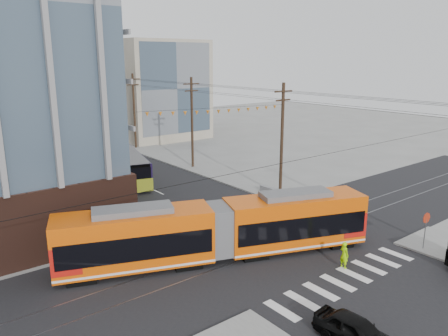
{
  "coord_description": "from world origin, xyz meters",
  "views": [
    {
      "loc": [
        -21.0,
        -17.38,
        13.2
      ],
      "look_at": [
        1.32,
        10.74,
        4.11
      ],
      "focal_mm": 35.0,
      "sensor_mm": 36.0,
      "label": 1
    }
  ],
  "objects": [
    {
      "name": "black_sedan",
      "position": [
        -4.91,
        -7.1,
        0.7
      ],
      "size": [
        2.03,
        4.26,
        1.41
      ],
      "primitive_type": "imported",
      "rotation": [
        0.0,
        0.0,
        0.09
      ],
      "color": "black",
      "rests_on": "ground"
    },
    {
      "name": "pedestrian",
      "position": [
        1.11,
        -1.97,
        0.89
      ],
      "size": [
        0.5,
        0.7,
        1.78
      ],
      "primitive_type": "imported",
      "rotation": [
        0.0,
        0.0,
        1.46
      ],
      "color": "#9FE903",
      "rests_on": "ground"
    },
    {
      "name": "jersey_barrier",
      "position": [
        8.3,
        11.52,
        0.37
      ],
      "size": [
        0.86,
        3.69,
        0.74
      ],
      "primitive_type": "cube",
      "rotation": [
        0.0,
        0.0,
        0.01
      ],
      "color": "slate",
      "rests_on": "ground"
    },
    {
      "name": "streetcar",
      "position": [
        -4.36,
        4.16,
        2.02
      ],
      "size": [
        20.63,
        10.36,
        4.04
      ],
      "primitive_type": null,
      "rotation": [
        0.0,
        0.0,
        -0.37
      ],
      "color": "#D24C05",
      "rests_on": "ground"
    },
    {
      "name": "parked_car_silver",
      "position": [
        -5.03,
        11.17,
        0.83
      ],
      "size": [
        3.19,
        5.32,
        1.66
      ],
      "primitive_type": "imported",
      "rotation": [
        0.0,
        0.0,
        2.83
      ],
      "color": "#A5ACB5",
      "rests_on": "ground"
    },
    {
      "name": "stop_sign",
      "position": [
        7.73,
        -3.82,
        1.31
      ],
      "size": [
        0.87,
        0.87,
        2.61
      ],
      "primitive_type": null,
      "rotation": [
        0.0,
        0.0,
        -0.1
      ],
      "color": "#9B230D",
      "rests_on": "ground"
    },
    {
      "name": "ground",
      "position": [
        0.0,
        0.0,
        0.0
      ],
      "size": [
        160.0,
        160.0,
        0.0
      ],
      "primitive_type": "plane",
      "color": "slate"
    },
    {
      "name": "parked_car_grey",
      "position": [
        -5.47,
        25.96,
        0.72
      ],
      "size": [
        3.31,
        5.54,
        1.44
      ],
      "primitive_type": "imported",
      "rotation": [
        0.0,
        0.0,
        2.96
      ],
      "color": "#5B5D61",
      "rests_on": "ground"
    },
    {
      "name": "parked_car_white",
      "position": [
        -5.19,
        19.73,
        0.68
      ],
      "size": [
        2.6,
        4.91,
        1.36
      ],
      "primitive_type": "imported",
      "rotation": [
        0.0,
        0.0,
        2.99
      ],
      "color": "silver",
      "rests_on": "ground"
    },
    {
      "name": "city_bus",
      "position": [
        -0.29,
        25.54,
        1.63
      ],
      "size": [
        5.45,
        11.76,
        3.26
      ],
      "primitive_type": null,
      "rotation": [
        0.0,
        0.0,
        -0.27
      ],
      "color": "black",
      "rests_on": "ground"
    },
    {
      "name": "utility_pole_far",
      "position": [
        8.5,
        56.0,
        5.5
      ],
      "size": [
        0.3,
        0.3,
        11.0
      ],
      "primitive_type": "cylinder",
      "color": "black",
      "rests_on": "ground"
    },
    {
      "name": "bg_bldg_ne_far",
      "position": [
        18.0,
        68.0,
        7.0
      ],
      "size": [
        16.0,
        16.0,
        14.0
      ],
      "primitive_type": "cube",
      "color": "#8C99A5",
      "rests_on": "ground"
    },
    {
      "name": "bg_bldg_ne_near",
      "position": [
        16.0,
        48.0,
        8.0
      ],
      "size": [
        14.0,
        14.0,
        16.0
      ],
      "primitive_type": "cube",
      "color": "gray",
      "rests_on": "ground"
    }
  ]
}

